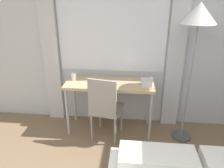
# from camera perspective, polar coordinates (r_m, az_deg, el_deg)

# --- Properties ---
(wall_back_with_window) EXTENTS (5.66, 0.13, 2.70)m
(wall_back_with_window) POSITION_cam_1_polar(r_m,az_deg,el_deg) (3.21, -0.95, 12.29)
(wall_back_with_window) COLOR silver
(wall_back_with_window) RESTS_ON ground_plane
(desk) EXTENTS (1.25, 0.49, 0.77)m
(desk) POSITION_cam_1_polar(r_m,az_deg,el_deg) (3.10, -0.62, -0.85)
(desk) COLOR tan
(desk) RESTS_ON ground_plane
(desk_chair) EXTENTS (0.47, 0.47, 0.95)m
(desk_chair) POSITION_cam_1_polar(r_m,az_deg,el_deg) (2.96, -1.80, -5.69)
(desk_chair) COLOR gray
(desk_chair) RESTS_ON ground_plane
(standing_lamp) EXTENTS (0.42, 0.42, 1.85)m
(standing_lamp) POSITION_cam_1_polar(r_m,az_deg,el_deg) (2.83, 21.58, 14.85)
(standing_lamp) COLOR #4C4C51
(standing_lamp) RESTS_ON ground_plane
(telephone) EXTENTS (0.16, 0.17, 0.10)m
(telephone) POSITION_cam_1_polar(r_m,az_deg,el_deg) (3.00, 9.05, 0.49)
(telephone) COLOR silver
(telephone) RESTS_ON desk
(book) EXTENTS (0.26, 0.24, 0.02)m
(book) POSITION_cam_1_polar(r_m,az_deg,el_deg) (3.05, -3.09, 0.46)
(book) COLOR #4C4238
(book) RESTS_ON desk
(mug) EXTENTS (0.08, 0.08, 0.10)m
(mug) POSITION_cam_1_polar(r_m,az_deg,el_deg) (3.20, -9.92, 1.89)
(mug) COLOR white
(mug) RESTS_ON desk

